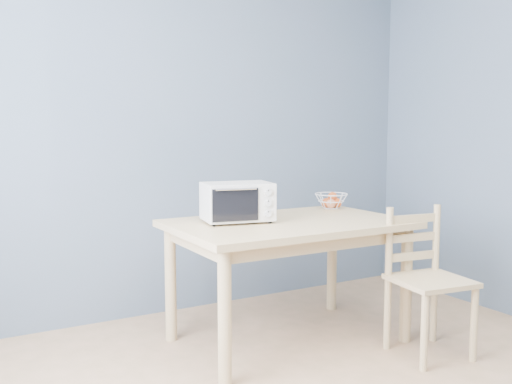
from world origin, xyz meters
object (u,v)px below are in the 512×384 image
dining_table (288,237)px  toaster_oven (235,202)px  dining_chair (426,282)px  fruit_basket (331,201)px

dining_table → toaster_oven: (-0.31, 0.11, 0.23)m
dining_chair → fruit_basket: bearing=100.7°
toaster_oven → dining_chair: 1.21m
toaster_oven → dining_chair: (0.90, -0.67, -0.46)m
dining_table → fruit_basket: size_ratio=5.55×
fruit_basket → dining_chair: size_ratio=0.30×
dining_table → fruit_basket: fruit_basket is taller
fruit_basket → dining_chair: bearing=-87.1°
dining_table → dining_chair: bearing=-43.2°
fruit_basket → toaster_oven: bearing=-167.8°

